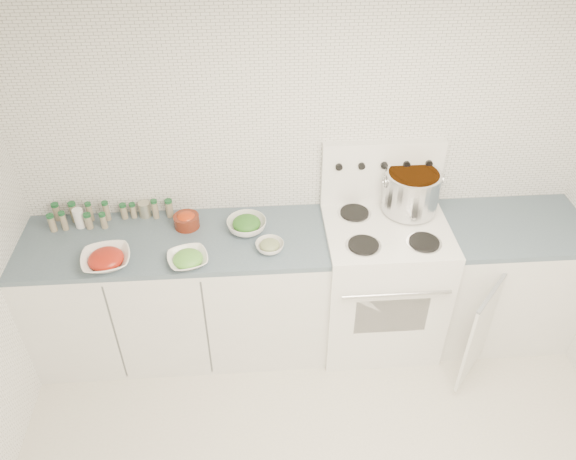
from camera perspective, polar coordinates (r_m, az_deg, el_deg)
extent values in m
cube|color=white|center=(3.49, 1.77, 7.38)|extent=(3.50, 0.02, 2.50)
cube|color=white|center=(1.59, 8.14, 18.84)|extent=(3.50, 3.00, 0.02)
cube|color=white|center=(3.75, -10.73, -6.57)|extent=(1.85, 0.62, 0.86)
cube|color=#415262|center=(3.45, -11.59, -1.23)|extent=(1.85, 0.62, 0.03)
cube|color=white|center=(3.77, 9.34, -5.47)|extent=(0.76, 0.65, 0.92)
cube|color=black|center=(3.53, 10.44, -8.55)|extent=(0.45, 0.01, 0.28)
cylinder|color=silver|center=(3.34, 11.01, -6.45)|extent=(0.65, 0.02, 0.02)
cube|color=white|center=(3.47, 10.11, 0.13)|extent=(0.76, 0.65, 0.01)
cube|color=white|center=(3.58, 9.50, 5.82)|extent=(0.76, 0.06, 0.43)
cylinder|color=silver|center=(3.31, 7.67, -1.57)|extent=(0.21, 0.21, 0.01)
cylinder|color=black|center=(3.30, 7.67, -1.49)|extent=(0.18, 0.18, 0.01)
cylinder|color=silver|center=(3.39, 13.64, -1.26)|extent=(0.21, 0.21, 0.01)
cylinder|color=black|center=(3.39, 13.66, -1.18)|extent=(0.18, 0.18, 0.01)
cylinder|color=silver|center=(3.55, 6.76, 1.71)|extent=(0.21, 0.21, 0.01)
cylinder|color=black|center=(3.55, 6.77, 1.79)|extent=(0.18, 0.18, 0.01)
cylinder|color=silver|center=(3.63, 12.36, 1.92)|extent=(0.21, 0.21, 0.01)
cylinder|color=black|center=(3.63, 12.37, 1.99)|extent=(0.18, 0.18, 0.01)
cylinder|color=black|center=(3.46, 5.19, 6.42)|extent=(0.04, 0.02, 0.04)
cylinder|color=black|center=(3.48, 7.48, 6.47)|extent=(0.04, 0.02, 0.04)
cylinder|color=black|center=(3.51, 9.74, 6.52)|extent=(0.04, 0.02, 0.04)
cylinder|color=black|center=(3.55, 11.96, 6.56)|extent=(0.04, 0.02, 0.04)
cylinder|color=black|center=(3.59, 14.13, 6.58)|extent=(0.04, 0.02, 0.04)
cube|color=white|center=(4.05, 20.74, -4.76)|extent=(0.89, 0.62, 0.86)
cube|color=#415262|center=(3.78, 22.23, 0.28)|extent=(0.89, 0.62, 0.03)
cube|color=white|center=(3.65, 18.86, -9.99)|extent=(0.28, 0.31, 0.70)
cylinder|color=silver|center=(3.56, 12.41, 3.88)|extent=(0.34, 0.34, 0.26)
cylinder|color=orange|center=(3.50, 12.66, 5.45)|extent=(0.31, 0.31, 0.03)
torus|color=silver|center=(3.47, 9.77, 4.87)|extent=(0.01, 0.08, 0.08)
torus|color=silver|center=(3.57, 15.31, 4.99)|extent=(0.01, 0.08, 0.08)
imported|color=white|center=(3.35, -17.98, -2.90)|extent=(0.32, 0.32, 0.07)
ellipsoid|color=#A40E10|center=(3.34, -18.03, -2.72)|extent=(0.20, 0.20, 0.09)
imported|color=white|center=(3.24, -10.13, -2.98)|extent=(0.28, 0.28, 0.06)
ellipsoid|color=#498E2E|center=(3.24, -10.15, -2.83)|extent=(0.16, 0.16, 0.07)
imported|color=white|center=(3.43, -4.22, 0.45)|extent=(0.26, 0.26, 0.08)
ellipsoid|color=#255F1B|center=(3.42, -4.23, 0.72)|extent=(0.17, 0.17, 0.08)
imported|color=white|center=(3.29, -1.87, -1.69)|extent=(0.19, 0.19, 0.05)
ellipsoid|color=#2B481C|center=(3.28, -1.87, -1.50)|extent=(0.12, 0.12, 0.05)
cylinder|color=#5D1F10|center=(3.51, -10.26, 0.89)|extent=(0.16, 0.16, 0.08)
ellipsoid|color=#B8300C|center=(3.50, -10.31, 1.28)|extent=(0.11, 0.11, 0.06)
cylinder|color=white|center=(3.67, -20.45, 1.14)|extent=(0.07, 0.07, 0.13)
cylinder|color=#B0AC95|center=(3.65, -14.34, 2.04)|extent=(0.09, 0.09, 0.10)
cylinder|color=gray|center=(3.79, -22.41, 1.62)|extent=(0.04, 0.04, 0.10)
cylinder|color=#164F26|center=(3.76, -22.63, 2.36)|extent=(0.05, 0.05, 0.02)
cylinder|color=gray|center=(3.74, -20.90, 1.62)|extent=(0.04, 0.04, 0.12)
cylinder|color=#164F26|center=(3.70, -21.14, 2.48)|extent=(0.05, 0.05, 0.02)
cylinder|color=gray|center=(3.71, -19.47, 1.66)|extent=(0.04, 0.04, 0.11)
cylinder|color=#164F26|center=(3.67, -19.68, 2.49)|extent=(0.04, 0.04, 0.02)
cylinder|color=gray|center=(3.68, -17.93, 1.76)|extent=(0.04, 0.04, 0.12)
cylinder|color=#164F26|center=(3.64, -18.13, 2.61)|extent=(0.04, 0.04, 0.02)
cylinder|color=gray|center=(3.67, -16.32, 1.75)|extent=(0.04, 0.04, 0.09)
cylinder|color=#164F26|center=(3.64, -16.46, 2.42)|extent=(0.04, 0.04, 0.02)
cylinder|color=gray|center=(3.66, -15.43, 1.82)|extent=(0.04, 0.04, 0.09)
cylinder|color=#164F26|center=(3.63, -15.57, 2.49)|extent=(0.04, 0.04, 0.02)
cylinder|color=gray|center=(3.62, -13.34, 1.98)|extent=(0.04, 0.04, 0.11)
cylinder|color=#164F26|center=(3.58, -13.49, 2.84)|extent=(0.04, 0.04, 0.02)
cylinder|color=gray|center=(3.61, -11.95, 2.06)|extent=(0.04, 0.04, 0.11)
cylinder|color=#164F26|center=(3.57, -12.07, 2.87)|extent=(0.05, 0.05, 0.02)
cylinder|color=gray|center=(3.70, -22.82, 0.57)|extent=(0.04, 0.04, 0.10)
cylinder|color=#164F26|center=(3.67, -23.05, 1.31)|extent=(0.04, 0.04, 0.02)
cylinder|color=gray|center=(3.69, -21.81, 0.76)|extent=(0.04, 0.04, 0.11)
cylinder|color=#164F26|center=(3.65, -22.04, 1.57)|extent=(0.04, 0.04, 0.02)
cylinder|color=gray|center=(3.65, -19.59, 0.76)|extent=(0.04, 0.04, 0.09)
cylinder|color=#164F26|center=(3.62, -19.76, 1.43)|extent=(0.05, 0.05, 0.02)
cylinder|color=gray|center=(3.63, -18.21, 0.81)|extent=(0.04, 0.04, 0.09)
cylinder|color=#164F26|center=(3.59, -18.38, 1.49)|extent=(0.04, 0.04, 0.02)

